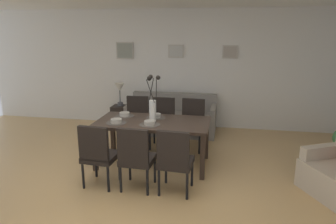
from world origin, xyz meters
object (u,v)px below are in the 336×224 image
object	(u,v)px
dining_chair_far_right	(163,120)
centerpiece_vase	(153,104)
dining_table	(153,126)
bowl_far_left	(150,122)
table_lamp	(120,89)
framed_picture_center	(176,51)
dining_chair_near_left	(98,153)
side_table	(121,117)
framed_picture_left	(125,51)
dining_chair_near_right	(137,118)
framed_picture_right	(230,52)
bowl_far_right	(156,115)
dining_chair_far_left	(136,155)
bowl_near_left	(116,121)
dining_chair_mid_right	(192,122)
dining_chair_mid_left	(175,158)
bowl_near_right	(125,114)
sofa	(172,119)

from	to	relation	value
dining_chair_far_right	centerpiece_vase	distance (m)	1.00
dining_table	bowl_far_left	distance (m)	0.24
table_lamp	framed_picture_center	xyz separation A→B (m)	(1.16, 0.47, 0.80)
dining_chair_near_left	side_table	size ratio (longest dim) A/B	1.77
dining_chair_far_right	framed_picture_left	size ratio (longest dim) A/B	2.29
side_table	dining_chair_far_right	bearing A→B (deg)	-38.64
dining_chair_near_right	framed_picture_right	distance (m)	2.48
dining_chair_near_right	framed_picture_right	world-z (taller)	framed_picture_right
dining_chair_far_right	dining_table	bearing A→B (deg)	-88.95
dining_table	bowl_far_right	world-z (taller)	bowl_far_right
dining_chair_far_left	bowl_near_left	size ratio (longest dim) A/B	5.41
dining_chair_mid_right	dining_table	bearing A→B (deg)	-121.90
dining_chair_mid_right	table_lamp	world-z (taller)	table_lamp
framed_picture_right	dining_chair_mid_left	bearing A→B (deg)	-101.91
dining_chair_mid_left	centerpiece_vase	bearing A→B (deg)	119.47
dining_table	bowl_far_left	world-z (taller)	bowl_far_left
centerpiece_vase	framed_picture_center	distance (m)	2.34
framed_picture_center	bowl_far_left	bearing A→B (deg)	-90.00
dining_chair_near_right	side_table	size ratio (longest dim) A/B	1.77
bowl_far_right	side_table	xyz separation A→B (m)	(-1.16, 1.57, -0.52)
bowl_far_left	table_lamp	bearing A→B (deg)	120.38
dining_chair_near_left	dining_chair_near_right	distance (m)	1.78
bowl_near_right	framed_picture_center	xyz separation A→B (m)	(0.54, 2.04, 0.92)
sofa	dining_chair_far_right	bearing A→B (deg)	-91.27
bowl_far_left	sofa	distance (m)	2.04
dining_chair_near_left	bowl_near_right	size ratio (longest dim) A/B	5.41
bowl_far_right	framed_picture_right	size ratio (longest dim) A/B	0.52
bowl_far_left	side_table	size ratio (longest dim) A/B	0.33
bowl_near_right	framed_picture_center	world-z (taller)	framed_picture_center
bowl_near_right	sofa	xyz separation A→B (m)	(0.54, 1.56, -0.50)
bowl_near_right	bowl_far_right	world-z (taller)	same
dining_table	dining_chair_near_right	xyz separation A→B (m)	(-0.53, 0.89, -0.15)
dining_chair_far_right	centerpiece_vase	size ratio (longest dim) A/B	1.25
bowl_far_left	bowl_near_right	bearing A→B (deg)	142.27
dining_chair_mid_right	table_lamp	size ratio (longest dim) A/B	1.80
dining_chair_near_left	side_table	bearing A→B (deg)	102.52
bowl_near_right	bowl_far_right	xyz separation A→B (m)	(0.54, 0.00, 0.00)
dining_chair_near_left	dining_chair_near_right	bearing A→B (deg)	88.70
dining_table	dining_chair_far_left	world-z (taller)	dining_chair_far_left
bowl_far_left	framed_picture_center	world-z (taller)	framed_picture_center
dining_chair_far_right	bowl_far_left	distance (m)	1.10
bowl_far_right	dining_chair_far_right	bearing A→B (deg)	91.39
dining_chair_near_left	framed_picture_right	world-z (taller)	framed_picture_right
centerpiece_vase	table_lamp	bearing A→B (deg)	123.28
dining_chair_near_right	bowl_far_right	size ratio (longest dim) A/B	5.41
framed_picture_left	framed_picture_right	distance (m)	2.35
dining_chair_near_left	dining_chair_near_right	xyz separation A→B (m)	(0.04, 1.78, 0.00)
dining_chair_near_right	dining_chair_far_right	bearing A→B (deg)	-3.23
bowl_near_right	dining_table	bearing A→B (deg)	-21.15
bowl_far_right	framed_picture_center	bearing A→B (deg)	90.00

